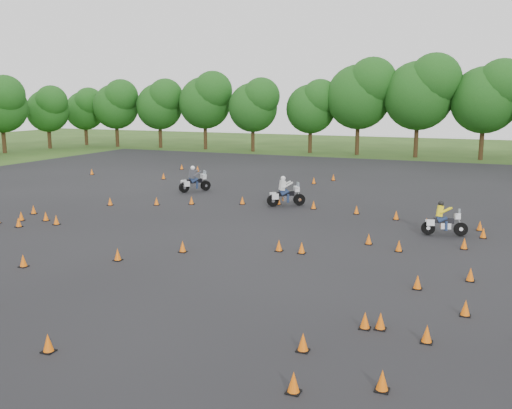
# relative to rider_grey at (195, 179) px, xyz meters

# --- Properties ---
(ground) EXTENTS (140.00, 140.00, 0.00)m
(ground) POSITION_rel_rider_grey_xyz_m (7.94, -12.53, -0.87)
(ground) COLOR #2D5119
(ground) RESTS_ON ground
(asphalt_pad) EXTENTS (62.00, 62.00, 0.00)m
(asphalt_pad) POSITION_rel_rider_grey_xyz_m (7.94, -6.53, -0.87)
(asphalt_pad) COLOR black
(asphalt_pad) RESTS_ON ground
(treeline) EXTENTS (86.80, 32.77, 10.94)m
(treeline) POSITION_rel_rider_grey_xyz_m (11.61, 22.66, 3.79)
(treeline) COLOR #1A4C15
(treeline) RESTS_ON ground
(traffic_cones) EXTENTS (36.98, 32.73, 0.45)m
(traffic_cones) POSITION_rel_rider_grey_xyz_m (8.55, -8.13, -0.64)
(traffic_cones) COLOR orange
(traffic_cones) RESTS_ON asphalt_pad
(rider_grey) EXTENTS (1.85, 2.24, 1.74)m
(rider_grey) POSITION_rel_rider_grey_xyz_m (0.00, 0.00, 0.00)
(rider_grey) COLOR #3E3E45
(rider_grey) RESTS_ON ground
(rider_yellow) EXTENTS (2.12, 1.08, 1.57)m
(rider_yellow) POSITION_rel_rider_grey_xyz_m (16.29, -6.44, -0.09)
(rider_yellow) COLOR yellow
(rider_yellow) RESTS_ON ground
(rider_white) EXTENTS (2.23, 1.88, 1.74)m
(rider_white) POSITION_rel_rider_grey_xyz_m (7.28, -2.43, 0.00)
(rider_white) COLOR silver
(rider_white) RESTS_ON ground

